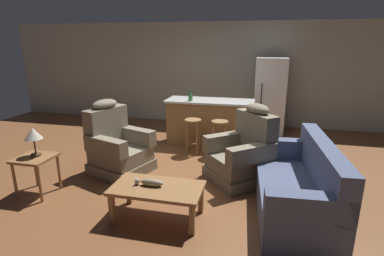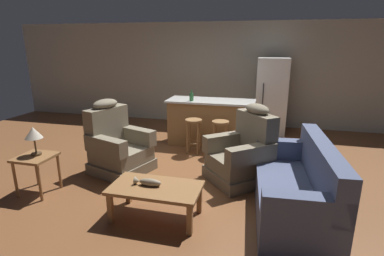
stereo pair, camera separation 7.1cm
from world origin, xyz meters
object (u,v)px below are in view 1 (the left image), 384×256
at_px(table_lamp, 33,135).
at_px(bottle_tall_green, 190,97).
at_px(recliner_near_island, 243,154).
at_px(bar_stool_right, 220,132).
at_px(coffee_table, 157,191).
at_px(recliner_near_lamp, 117,147).
at_px(bar_stool_left, 193,130).
at_px(couch, 298,188).
at_px(kitchen_island, 210,122).
at_px(refrigerator, 270,96).
at_px(end_table, 36,163).
at_px(fish_figurine, 149,182).

distance_m(table_lamp, bottle_tall_green, 3.00).
distance_m(recliner_near_island, bar_stool_right, 1.09).
relative_size(coffee_table, recliner_near_lamp, 0.92).
bearing_deg(bar_stool_left, recliner_near_island, -42.85).
height_order(coffee_table, couch, couch).
relative_size(recliner_near_island, bar_stool_right, 1.76).
bearing_deg(kitchen_island, recliner_near_island, -62.67).
bearing_deg(kitchen_island, table_lamp, -126.45).
bearing_deg(table_lamp, bottle_tall_green, 57.36).
bearing_deg(recliner_near_island, bottle_tall_green, -90.20).
relative_size(couch, recliner_near_lamp, 1.63).
height_order(recliner_near_lamp, refrigerator, refrigerator).
bearing_deg(bottle_tall_green, recliner_near_island, -49.97).
bearing_deg(recliner_near_lamp, end_table, -107.01).
distance_m(couch, table_lamp, 3.60).
distance_m(table_lamp, bar_stool_left, 2.75).
bearing_deg(fish_figurine, bar_stool_right, 77.15).
distance_m(kitchen_island, bar_stool_left, 0.66).
xyz_separation_m(refrigerator, bottle_tall_green, (-1.59, -1.37, 0.15)).
distance_m(bar_stool_right, refrigerator, 2.08).
bearing_deg(bar_stool_right, bar_stool_left, 180.00).
distance_m(bar_stool_left, refrigerator, 2.36).
bearing_deg(recliner_near_lamp, fish_figurine, -29.88).
distance_m(end_table, bar_stool_right, 3.11).
height_order(recliner_near_island, refrigerator, refrigerator).
bearing_deg(kitchen_island, couch, -57.07).
xyz_separation_m(coffee_table, kitchen_island, (0.12, 2.92, 0.11)).
bearing_deg(fish_figurine, bar_stool_left, 89.87).
height_order(fish_figurine, refrigerator, refrigerator).
height_order(recliner_near_island, table_lamp, recliner_near_island).
xyz_separation_m(fish_figurine, recliner_near_lamp, (-1.03, 1.19, -0.04)).
height_order(coffee_table, recliner_near_lamp, recliner_near_lamp).
xyz_separation_m(recliner_near_island, kitchen_island, (-0.82, 1.59, 0.06)).
bearing_deg(table_lamp, couch, 4.63).
relative_size(table_lamp, bar_stool_right, 0.60).
bearing_deg(couch, fish_figurine, 12.27).
relative_size(coffee_table, refrigerator, 0.62).
bearing_deg(couch, recliner_near_lamp, -17.55).
relative_size(coffee_table, bottle_tall_green, 4.98).
relative_size(couch, recliner_near_island, 1.63).
height_order(end_table, bottle_tall_green, bottle_tall_green).
height_order(fish_figurine, end_table, end_table).
distance_m(coffee_table, recliner_near_island, 1.63).
bearing_deg(recliner_near_lamp, bar_stool_right, 54.58).
bearing_deg(coffee_table, bottle_tall_green, 95.32).
relative_size(fish_figurine, refrigerator, 0.19).
relative_size(fish_figurine, end_table, 0.61).
bearing_deg(end_table, refrigerator, 50.86).
bearing_deg(recliner_near_island, coffee_table, 14.79).
xyz_separation_m(table_lamp, refrigerator, (3.21, 3.89, 0.01)).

